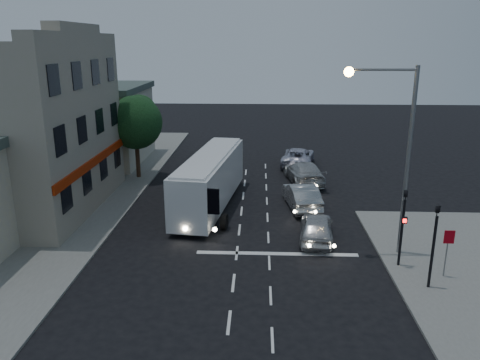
{
  "coord_description": "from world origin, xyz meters",
  "views": [
    {
      "loc": [
        1.06,
        -19.25,
        10.11
      ],
      "look_at": [
        -0.07,
        7.38,
        2.2
      ],
      "focal_mm": 35.0,
      "sensor_mm": 36.0,
      "label": 1
    }
  ],
  "objects_px": {
    "car_suv": "(317,227)",
    "traffic_signal_main": "(403,219)",
    "car_sedan_b": "(304,172)",
    "street_tree": "(135,120)",
    "regulatory_sign": "(448,246)",
    "traffic_signal_side": "(435,237)",
    "tour_bus": "(210,179)",
    "car_sedan_c": "(298,157)",
    "streetlight": "(396,140)",
    "car_sedan_a": "(302,196)"
  },
  "relations": [
    {
      "from": "car_suv",
      "to": "traffic_signal_main",
      "type": "height_order",
      "value": "traffic_signal_main"
    },
    {
      "from": "car_sedan_b",
      "to": "street_tree",
      "type": "distance_m",
      "value": 13.14
    },
    {
      "from": "car_suv",
      "to": "regulatory_sign",
      "type": "bearing_deg",
      "value": 148.79
    },
    {
      "from": "traffic_signal_side",
      "to": "tour_bus",
      "type": "bearing_deg",
      "value": 135.69
    },
    {
      "from": "car_sedan_c",
      "to": "regulatory_sign",
      "type": "bearing_deg",
      "value": 113.7
    },
    {
      "from": "streetlight",
      "to": "tour_bus",
      "type": "bearing_deg",
      "value": 144.54
    },
    {
      "from": "car_suv",
      "to": "street_tree",
      "type": "bearing_deg",
      "value": -35.53
    },
    {
      "from": "traffic_signal_side",
      "to": "streetlight",
      "type": "relative_size",
      "value": 0.46
    },
    {
      "from": "car_sedan_b",
      "to": "regulatory_sign",
      "type": "xyz_separation_m",
      "value": [
        4.92,
        -14.52,
        0.8
      ]
    },
    {
      "from": "regulatory_sign",
      "to": "street_tree",
      "type": "relative_size",
      "value": 0.35
    },
    {
      "from": "regulatory_sign",
      "to": "street_tree",
      "type": "height_order",
      "value": "street_tree"
    },
    {
      "from": "traffic_signal_side",
      "to": "car_suv",
      "type": "bearing_deg",
      "value": 129.84
    },
    {
      "from": "car_sedan_a",
      "to": "car_sedan_b",
      "type": "xyz_separation_m",
      "value": [
        0.63,
        5.49,
        0.02
      ]
    },
    {
      "from": "car_sedan_c",
      "to": "traffic_signal_side",
      "type": "height_order",
      "value": "traffic_signal_side"
    },
    {
      "from": "tour_bus",
      "to": "streetlight",
      "type": "xyz_separation_m",
      "value": [
        9.34,
        -6.66,
        3.9
      ]
    },
    {
      "from": "car_sedan_b",
      "to": "car_sedan_c",
      "type": "bearing_deg",
      "value": -98.58
    },
    {
      "from": "car_sedan_a",
      "to": "regulatory_sign",
      "type": "height_order",
      "value": "regulatory_sign"
    },
    {
      "from": "car_sedan_a",
      "to": "traffic_signal_side",
      "type": "distance_m",
      "value": 11.1
    },
    {
      "from": "car_sedan_a",
      "to": "car_sedan_c",
      "type": "bearing_deg",
      "value": -101.15
    },
    {
      "from": "car_suv",
      "to": "regulatory_sign",
      "type": "distance_m",
      "value": 6.62
    },
    {
      "from": "car_sedan_b",
      "to": "streetlight",
      "type": "distance_m",
      "value": 13.38
    },
    {
      "from": "car_sedan_c",
      "to": "street_tree",
      "type": "bearing_deg",
      "value": 29.15
    },
    {
      "from": "car_suv",
      "to": "traffic_signal_main",
      "type": "distance_m",
      "value": 4.91
    },
    {
      "from": "car_suv",
      "to": "car_sedan_b",
      "type": "height_order",
      "value": "car_sedan_b"
    },
    {
      "from": "traffic_signal_main",
      "to": "regulatory_sign",
      "type": "relative_size",
      "value": 1.86
    },
    {
      "from": "traffic_signal_main",
      "to": "streetlight",
      "type": "bearing_deg",
      "value": 100.2
    },
    {
      "from": "tour_bus",
      "to": "car_suv",
      "type": "bearing_deg",
      "value": -32.08
    },
    {
      "from": "car_sedan_c",
      "to": "streetlight",
      "type": "relative_size",
      "value": 0.59
    },
    {
      "from": "tour_bus",
      "to": "regulatory_sign",
      "type": "bearing_deg",
      "value": -31.38
    },
    {
      "from": "tour_bus",
      "to": "traffic_signal_main",
      "type": "bearing_deg",
      "value": -32.64
    },
    {
      "from": "regulatory_sign",
      "to": "streetlight",
      "type": "relative_size",
      "value": 0.24
    },
    {
      "from": "car_sedan_a",
      "to": "traffic_signal_main",
      "type": "bearing_deg",
      "value": 107.67
    },
    {
      "from": "traffic_signal_main",
      "to": "street_tree",
      "type": "height_order",
      "value": "street_tree"
    },
    {
      "from": "car_suv",
      "to": "regulatory_sign",
      "type": "height_order",
      "value": "regulatory_sign"
    },
    {
      "from": "car_sedan_b",
      "to": "traffic_signal_main",
      "type": "xyz_separation_m",
      "value": [
        3.22,
        -13.5,
        1.62
      ]
    },
    {
      "from": "tour_bus",
      "to": "car_sedan_b",
      "type": "height_order",
      "value": "tour_bus"
    },
    {
      "from": "tour_bus",
      "to": "car_suv",
      "type": "distance_m",
      "value": 8.02
    },
    {
      "from": "car_sedan_c",
      "to": "street_tree",
      "type": "relative_size",
      "value": 0.86
    },
    {
      "from": "traffic_signal_side",
      "to": "regulatory_sign",
      "type": "height_order",
      "value": "traffic_signal_side"
    },
    {
      "from": "car_sedan_b",
      "to": "traffic_signal_side",
      "type": "distance_m",
      "value": 16.05
    },
    {
      "from": "tour_bus",
      "to": "car_sedan_c",
      "type": "bearing_deg",
      "value": 66.58
    },
    {
      "from": "car_sedan_c",
      "to": "street_tree",
      "type": "xyz_separation_m",
      "value": [
        -12.55,
        -4.46,
        3.76
      ]
    },
    {
      "from": "tour_bus",
      "to": "car_sedan_b",
      "type": "distance_m",
      "value": 8.44
    },
    {
      "from": "traffic_signal_main",
      "to": "traffic_signal_side",
      "type": "height_order",
      "value": "same"
    },
    {
      "from": "tour_bus",
      "to": "car_sedan_c",
      "type": "distance_m",
      "value": 12.42
    },
    {
      "from": "car_sedan_c",
      "to": "car_sedan_a",
      "type": "bearing_deg",
      "value": 96.43
    },
    {
      "from": "tour_bus",
      "to": "car_sedan_b",
      "type": "bearing_deg",
      "value": 47.79
    },
    {
      "from": "traffic_signal_main",
      "to": "street_tree",
      "type": "xyz_separation_m",
      "value": [
        -15.81,
        14.25,
        2.08
      ]
    },
    {
      "from": "car_sedan_a",
      "to": "traffic_signal_side",
      "type": "height_order",
      "value": "traffic_signal_side"
    },
    {
      "from": "traffic_signal_main",
      "to": "tour_bus",
      "type": "bearing_deg",
      "value": 139.92
    }
  ]
}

